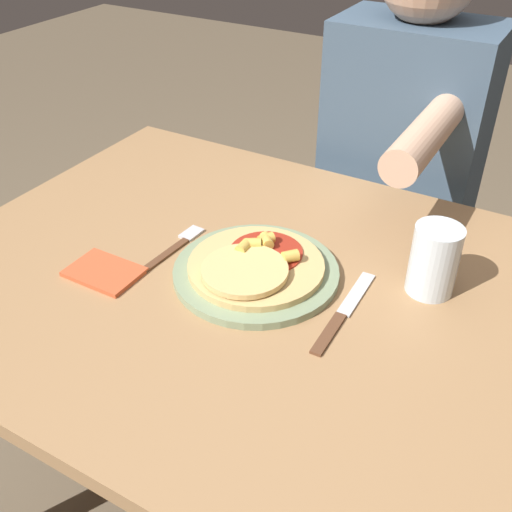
{
  "coord_description": "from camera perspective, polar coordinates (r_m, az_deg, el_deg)",
  "views": [
    {
      "loc": [
        0.44,
        -0.7,
        1.36
      ],
      "look_at": [
        0.03,
        0.01,
        0.79
      ],
      "focal_mm": 42.0,
      "sensor_mm": 36.0,
      "label": 1
    }
  ],
  "objects": [
    {
      "name": "dining_table",
      "position": [
        1.1,
        -1.72,
        -6.51
      ],
      "size": [
        1.06,
        0.85,
        0.75
      ],
      "color": "#9E754C",
      "rests_on": "ground_plane"
    },
    {
      "name": "pizza",
      "position": [
        1.0,
        -0.13,
        -0.84
      ],
      "size": [
        0.23,
        0.23,
        0.04
      ],
      "color": "tan",
      "rests_on": "plate"
    },
    {
      "name": "drinking_glass",
      "position": [
        0.99,
        16.6,
        -0.37
      ],
      "size": [
        0.08,
        0.08,
        0.12
      ],
      "color": "silver",
      "rests_on": "dining_table"
    },
    {
      "name": "knife",
      "position": [
        0.95,
        8.31,
        -5.35
      ],
      "size": [
        0.02,
        0.22,
        0.0
      ],
      "color": "brown",
      "rests_on": "dining_table"
    },
    {
      "name": "napkin",
      "position": [
        1.05,
        -14.25,
        -1.48
      ],
      "size": [
        0.12,
        0.09,
        0.01
      ],
      "color": "#C6512D",
      "rests_on": "dining_table"
    },
    {
      "name": "plate",
      "position": [
        1.02,
        0.0,
        -1.52
      ],
      "size": [
        0.28,
        0.28,
        0.01
      ],
      "color": "gray",
      "rests_on": "dining_table"
    },
    {
      "name": "person_diner",
      "position": [
        1.49,
        13.7,
        8.8
      ],
      "size": [
        0.35,
        0.52,
        1.24
      ],
      "color": "#2D2D38",
      "rests_on": "ground_plane"
    },
    {
      "name": "fork",
      "position": [
        1.1,
        -7.71,
        0.88
      ],
      "size": [
        0.03,
        0.18,
        0.0
      ],
      "color": "brown",
      "rests_on": "dining_table"
    }
  ]
}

